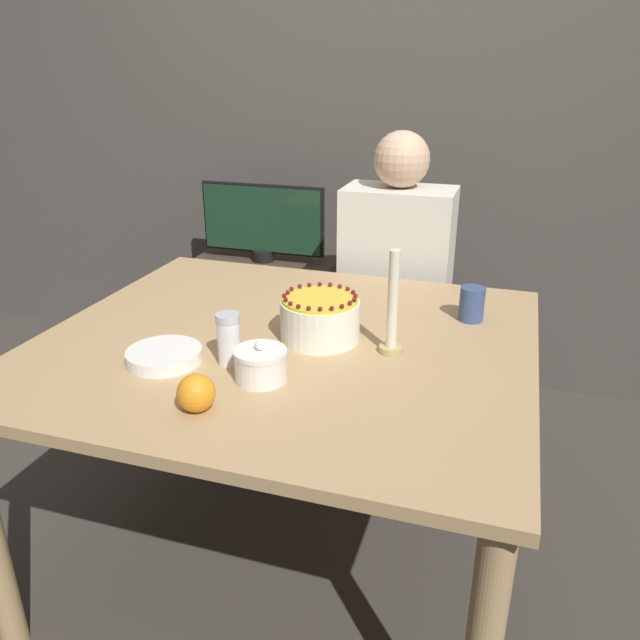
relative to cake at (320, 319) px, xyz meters
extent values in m
plane|color=#3D3833|center=(-0.09, -0.03, -0.81)|extent=(12.00, 12.00, 0.00)
cube|color=#4C4742|center=(-0.09, 1.37, 0.49)|extent=(8.00, 0.05, 2.60)
cube|color=tan|center=(-0.09, -0.03, -0.07)|extent=(1.31, 1.17, 0.03)
cylinder|color=tan|center=(-0.68, 0.50, -0.45)|extent=(0.07, 0.07, 0.72)
cylinder|color=tan|center=(0.50, 0.50, -0.45)|extent=(0.07, 0.07, 0.72)
cylinder|color=white|center=(0.00, 0.00, 0.00)|extent=(0.21, 0.21, 0.11)
cylinder|color=yellow|center=(0.00, 0.00, 0.05)|extent=(0.20, 0.20, 0.01)
sphere|color=maroon|center=(0.09, 0.00, 0.06)|extent=(0.01, 0.01, 0.01)
sphere|color=maroon|center=(0.09, 0.03, 0.06)|extent=(0.01, 0.01, 0.01)
sphere|color=maroon|center=(0.08, 0.05, 0.06)|extent=(0.01, 0.01, 0.01)
sphere|color=maroon|center=(0.05, 0.08, 0.06)|extent=(0.01, 0.01, 0.01)
sphere|color=maroon|center=(0.03, 0.09, 0.06)|extent=(0.01, 0.01, 0.01)
sphere|color=maroon|center=(0.00, 0.09, 0.06)|extent=(0.01, 0.01, 0.01)
sphere|color=maroon|center=(-0.03, 0.09, 0.06)|extent=(0.01, 0.01, 0.01)
sphere|color=maroon|center=(-0.05, 0.08, 0.06)|extent=(0.01, 0.01, 0.01)
sphere|color=maroon|center=(-0.08, 0.05, 0.06)|extent=(0.01, 0.01, 0.01)
sphere|color=maroon|center=(-0.09, 0.03, 0.06)|extent=(0.01, 0.01, 0.01)
sphere|color=maroon|center=(-0.09, 0.00, 0.06)|extent=(0.01, 0.01, 0.01)
sphere|color=maroon|center=(-0.09, -0.03, 0.06)|extent=(0.01, 0.01, 0.01)
sphere|color=maroon|center=(-0.08, -0.05, 0.06)|extent=(0.01, 0.01, 0.01)
sphere|color=maroon|center=(-0.05, -0.08, 0.06)|extent=(0.01, 0.01, 0.01)
sphere|color=maroon|center=(-0.03, -0.09, 0.06)|extent=(0.01, 0.01, 0.01)
sphere|color=maroon|center=(0.00, -0.09, 0.06)|extent=(0.01, 0.01, 0.01)
sphere|color=maroon|center=(0.03, -0.09, 0.06)|extent=(0.01, 0.01, 0.01)
sphere|color=maroon|center=(0.05, -0.08, 0.06)|extent=(0.01, 0.01, 0.01)
sphere|color=maroon|center=(0.08, -0.05, 0.06)|extent=(0.01, 0.01, 0.01)
sphere|color=maroon|center=(0.09, -0.03, 0.06)|extent=(0.01, 0.01, 0.01)
cylinder|color=white|center=(-0.06, -0.26, -0.03)|extent=(0.12, 0.12, 0.07)
cylinder|color=white|center=(-0.06, -0.26, 0.01)|extent=(0.13, 0.13, 0.01)
sphere|color=white|center=(-0.06, -0.26, 0.03)|extent=(0.02, 0.02, 0.02)
cylinder|color=white|center=(-0.17, -0.21, 0.00)|extent=(0.06, 0.06, 0.11)
cylinder|color=silver|center=(-0.17, -0.21, 0.06)|extent=(0.06, 0.06, 0.02)
cylinder|color=white|center=(-0.33, -0.25, -0.05)|extent=(0.19, 0.19, 0.01)
cylinder|color=white|center=(-0.33, -0.25, -0.05)|extent=(0.19, 0.19, 0.01)
cylinder|color=white|center=(-0.33, -0.25, -0.04)|extent=(0.19, 0.19, 0.01)
cylinder|color=white|center=(-0.33, -0.25, -0.03)|extent=(0.19, 0.19, 0.01)
cylinder|color=tan|center=(0.20, -0.03, -0.05)|extent=(0.06, 0.06, 0.02)
cylinder|color=silver|center=(0.20, -0.03, 0.09)|extent=(0.03, 0.03, 0.25)
cylinder|color=#384C7F|center=(0.37, 0.26, -0.01)|extent=(0.07, 0.07, 0.10)
sphere|color=orange|center=(-0.14, -0.43, -0.02)|extent=(0.08, 0.08, 0.08)
cube|color=#595960|center=(0.06, 0.76, -0.58)|extent=(0.34, 0.34, 0.45)
cube|color=silver|center=(0.06, 0.76, -0.07)|extent=(0.40, 0.24, 0.57)
sphere|color=#D8AD8C|center=(0.06, 0.76, 0.31)|extent=(0.20, 0.20, 0.20)
cube|color=#382D23|center=(-0.62, 1.08, -0.51)|extent=(0.65, 0.51, 0.59)
cylinder|color=black|center=(-0.62, 1.08, -0.19)|extent=(0.10, 0.10, 0.05)
cube|color=black|center=(-0.62, 1.08, -0.02)|extent=(0.58, 0.02, 0.31)
cube|color=#193823|center=(-0.62, 1.08, -0.02)|extent=(0.55, 0.03, 0.29)
camera|label=1|loc=(0.47, -1.46, 0.64)|focal=35.00mm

